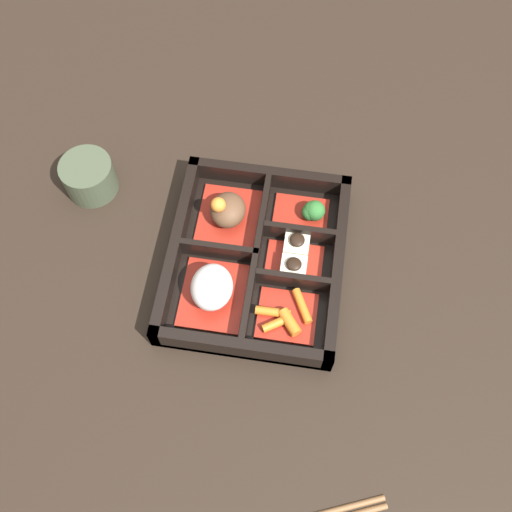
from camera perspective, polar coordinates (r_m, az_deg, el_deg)
name	(u,v)px	position (r m, az deg, el deg)	size (l,w,h in m)	color
ground_plane	(256,264)	(0.83, 0.00, -0.77)	(3.00, 3.00, 0.00)	black
bento_base	(256,262)	(0.82, 0.00, -0.62)	(0.27, 0.23, 0.01)	black
bento_rim	(258,257)	(0.81, 0.19, -0.12)	(0.27, 0.23, 0.04)	black
bowl_rice	(212,289)	(0.77, -4.21, -3.14)	(0.10, 0.08, 0.05)	maroon
bowl_stew	(227,212)	(0.83, -2.73, 4.22)	(0.10, 0.08, 0.06)	maroon
bowl_carrots	(287,316)	(0.78, 2.92, -5.73)	(0.07, 0.08, 0.02)	maroon
bowl_tofu	(295,257)	(0.81, 3.72, -0.13)	(0.07, 0.08, 0.03)	maroon
bowl_greens	(310,212)	(0.84, 5.12, 4.22)	(0.06, 0.08, 0.03)	maroon
tea_cup	(89,176)	(0.90, -15.64, 7.34)	(0.07, 0.07, 0.05)	#424C38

